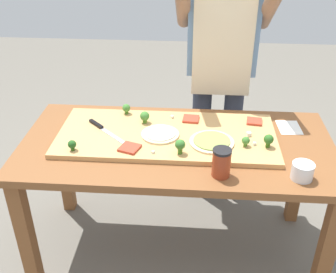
{
  "coord_description": "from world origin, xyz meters",
  "views": [
    {
      "loc": [
        0.08,
        -1.75,
        1.82
      ],
      "look_at": [
        -0.05,
        0.02,
        0.76
      ],
      "focal_mm": 43.59,
      "sensor_mm": 36.0,
      "label": 1
    }
  ],
  "objects": [
    {
      "name": "prep_table",
      "position": [
        0.0,
        0.0,
        0.64
      ],
      "size": [
        1.58,
        0.76,
        0.74
      ],
      "color": "brown",
      "rests_on": "ground"
    },
    {
      "name": "recipe_note",
      "position": [
        0.59,
        0.2,
        0.74
      ],
      "size": [
        0.13,
        0.16,
        0.0
      ],
      "primitive_type": "cube",
      "rotation": [
        0.0,
        0.0,
        0.06
      ],
      "color": "white",
      "rests_on": "prep_table"
    },
    {
      "name": "sauce_jar",
      "position": [
        0.21,
        -0.27,
        0.81
      ],
      "size": [
        0.08,
        0.08,
        0.13
      ],
      "color": "#99381E",
      "rests_on": "prep_table"
    },
    {
      "name": "broccoli_floret_front_left",
      "position": [
        0.44,
        -0.05,
        0.81
      ],
      "size": [
        0.05,
        0.05,
        0.07
      ],
      "color": "#366618",
      "rests_on": "cutting_board"
    },
    {
      "name": "cook_center",
      "position": [
        0.23,
        0.59,
        1.0
      ],
      "size": [
        0.54,
        0.39,
        1.67
      ],
      "color": "#333847",
      "rests_on": "ground"
    },
    {
      "name": "cheese_crumble_b",
      "position": [
        -0.04,
        0.21,
        0.77
      ],
      "size": [
        0.02,
        0.02,
        0.01
      ],
      "primitive_type": "cube",
      "rotation": [
        0.0,
        0.0,
        0.95
      ],
      "color": "white",
      "rests_on": "cutting_board"
    },
    {
      "name": "cheese_crumble_a",
      "position": [
        0.38,
        -0.04,
        0.77
      ],
      "size": [
        0.02,
        0.02,
        0.01
      ],
      "primitive_type": "cube",
      "rotation": [
        0.0,
        0.0,
        0.11
      ],
      "color": "white",
      "rests_on": "cutting_board"
    },
    {
      "name": "flour_cup",
      "position": [
        0.56,
        -0.26,
        0.77
      ],
      "size": [
        0.1,
        0.1,
        0.08
      ],
      "color": "white",
      "rests_on": "prep_table"
    },
    {
      "name": "cheese_crumble_c",
      "position": [
        0.36,
        0.05,
        0.78
      ],
      "size": [
        0.03,
        0.03,
        0.02
      ],
      "primitive_type": "cube",
      "rotation": [
        0.0,
        0.0,
        0.29
      ],
      "color": "white",
      "rests_on": "cutting_board"
    },
    {
      "name": "cheese_crumble_d",
      "position": [
        -0.11,
        -0.15,
        0.77
      ],
      "size": [
        0.02,
        0.02,
        0.01
      ],
      "primitive_type": "cube",
      "rotation": [
        0.0,
        0.0,
        0.97
      ],
      "color": "white",
      "rests_on": "cutting_board"
    },
    {
      "name": "broccoli_floret_back_right",
      "position": [
        -0.49,
        -0.15,
        0.8
      ],
      "size": [
        0.04,
        0.04,
        0.05
      ],
      "color": "#2C5915",
      "rests_on": "cutting_board"
    },
    {
      "name": "broccoli_floret_front_right",
      "position": [
        0.33,
        -0.05,
        0.8
      ],
      "size": [
        0.04,
        0.04,
        0.05
      ],
      "color": "#487A23",
      "rests_on": "cutting_board"
    },
    {
      "name": "pizza_slice_near_right",
      "position": [
        0.06,
        0.2,
        0.77
      ],
      "size": [
        0.09,
        0.09,
        0.01
      ],
      "primitive_type": "cube",
      "rotation": [
        0.0,
        0.0,
        -0.08
      ],
      "color": "#BC3D28",
      "rests_on": "cutting_board"
    },
    {
      "name": "pizza_whole_pesto_green",
      "position": [
        0.17,
        -0.03,
        0.77
      ],
      "size": [
        0.22,
        0.22,
        0.02
      ],
      "color": "beige",
      "rests_on": "cutting_board"
    },
    {
      "name": "chefs_knife",
      "position": [
        -0.39,
        0.06,
        0.77
      ],
      "size": [
        0.23,
        0.23,
        0.02
      ],
      "color": "#B7BABF",
      "rests_on": "cutting_board"
    },
    {
      "name": "pizza_slice_far_left",
      "position": [
        -0.22,
        -0.12,
        0.77
      ],
      "size": [
        0.11,
        0.11,
        0.01
      ],
      "primitive_type": "cube",
      "rotation": [
        0.0,
        0.0,
        -0.33
      ],
      "color": "#BC3D28",
      "rests_on": "cutting_board"
    },
    {
      "name": "pizza_slice_near_left",
      "position": [
        0.4,
        0.19,
        0.77
      ],
      "size": [
        0.09,
        0.09,
        0.01
      ],
      "primitive_type": "cube",
      "rotation": [
        0.0,
        0.0,
        -0.13
      ],
      "color": "#BC3D28",
      "rests_on": "cutting_board"
    },
    {
      "name": "cutting_board",
      "position": [
        -0.05,
        0.04,
        0.75
      ],
      "size": [
        1.11,
        0.49,
        0.03
      ],
      "primitive_type": "cube",
      "color": "tan",
      "rests_on": "prep_table"
    },
    {
      "name": "ground_plane",
      "position": [
        0.0,
        0.0,
        0.0
      ],
      "size": [
        8.0,
        8.0,
        0.0
      ],
      "primitive_type": "plane",
      "color": "#6B665B"
    },
    {
      "name": "pizza_whole_white_garlic",
      "position": [
        -0.09,
        0.02,
        0.77
      ],
      "size": [
        0.19,
        0.19,
        0.02
      ],
      "color": "beige",
      "rests_on": "cutting_board"
    },
    {
      "name": "broccoli_floret_center_right",
      "position": [
        -0.18,
        0.15,
        0.8
      ],
      "size": [
        0.05,
        0.05,
        0.07
      ],
      "color": "#487A23",
      "rests_on": "cutting_board"
    },
    {
      "name": "broccoli_floret_back_left",
      "position": [
        -0.3,
        0.24,
        0.8
      ],
      "size": [
        0.04,
        0.04,
        0.06
      ],
      "color": "#487A23",
      "rests_on": "cutting_board"
    },
    {
      "name": "broccoli_floret_center_left",
      "position": [
        0.02,
        -0.14,
        0.81
      ],
      "size": [
        0.05,
        0.05,
        0.07
      ],
      "color": "#3F7220",
      "rests_on": "cutting_board"
    }
  ]
}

